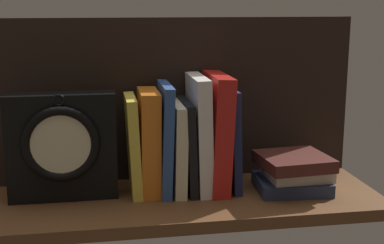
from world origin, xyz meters
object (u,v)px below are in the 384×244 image
at_px(book_white_catcher, 199,133).
at_px(book_navy_bierce, 230,138).
at_px(book_yellow_seinlanguage, 133,145).
at_px(book_orange_pandolfini, 149,142).
at_px(book_cream_twain, 176,147).
at_px(book_blue_modern, 164,138).
at_px(book_red_requiem, 216,132).
at_px(framed_clock, 62,146).
at_px(book_black_skeptic, 187,145).
at_px(book_stack_side, 294,173).

height_order(book_white_catcher, book_navy_bierce, book_white_catcher).
height_order(book_yellow_seinlanguage, book_orange_pandolfini, book_orange_pandolfini).
bearing_deg(book_cream_twain, book_blue_modern, 180.00).
distance_m(book_yellow_seinlanguage, book_cream_twain, 0.09).
bearing_deg(book_yellow_seinlanguage, book_red_requiem, 0.00).
bearing_deg(framed_clock, book_navy_bierce, 2.23).
height_order(book_yellow_seinlanguage, book_navy_bierce, book_navy_bierce).
bearing_deg(book_orange_pandolfini, book_navy_bierce, 0.00).
xyz_separation_m(book_yellow_seinlanguage, book_orange_pandolfini, (0.03, 0.00, 0.01)).
distance_m(book_black_skeptic, book_navy_bierce, 0.10).
xyz_separation_m(book_red_requiem, book_navy_bierce, (0.03, 0.00, -0.01)).
distance_m(book_orange_pandolfini, book_cream_twain, 0.06).
bearing_deg(book_cream_twain, book_navy_bierce, 0.00).
bearing_deg(book_white_catcher, book_orange_pandolfini, 180.00).
height_order(book_navy_bierce, book_stack_side, book_navy_bierce).
xyz_separation_m(book_orange_pandolfini, book_white_catcher, (0.11, 0.00, 0.01)).
height_order(framed_clock, book_stack_side, framed_clock).
bearing_deg(framed_clock, book_cream_twain, 3.33).
bearing_deg(book_navy_bierce, book_orange_pandolfini, 180.00).
height_order(book_black_skeptic, book_navy_bierce, book_navy_bierce).
bearing_deg(book_yellow_seinlanguage, framed_clock, -174.57).
bearing_deg(book_blue_modern, book_red_requiem, 0.00).
bearing_deg(book_stack_side, book_red_requiem, 161.60).
height_order(book_blue_modern, book_black_skeptic, book_blue_modern).
relative_size(book_yellow_seinlanguage, book_navy_bierce, 0.94).
xyz_separation_m(book_orange_pandolfini, framed_clock, (-0.18, -0.01, 0.00)).
distance_m(book_yellow_seinlanguage, book_navy_bierce, 0.21).
bearing_deg(book_yellow_seinlanguage, book_black_skeptic, 0.00).
distance_m(book_black_skeptic, book_white_catcher, 0.04).
bearing_deg(book_black_skeptic, book_cream_twain, 180.00).
distance_m(book_cream_twain, framed_clock, 0.24).
height_order(book_cream_twain, framed_clock, framed_clock).
relative_size(book_orange_pandolfini, book_red_requiem, 0.88).
bearing_deg(book_black_skeptic, book_yellow_seinlanguage, 180.00).
height_order(book_blue_modern, book_stack_side, book_blue_modern).
height_order(book_cream_twain, book_red_requiem, book_red_requiem).
bearing_deg(book_navy_bierce, book_black_skeptic, 180.00).
bearing_deg(book_white_catcher, framed_clock, -177.24).
bearing_deg(book_black_skeptic, book_red_requiem, 0.00).
xyz_separation_m(book_yellow_seinlanguage, book_red_requiem, (0.18, 0.00, 0.02)).
bearing_deg(book_red_requiem, book_stack_side, -18.40).
xyz_separation_m(book_orange_pandolfini, book_stack_side, (0.31, -0.05, -0.07)).
bearing_deg(book_stack_side, book_yellow_seinlanguage, 171.06).
bearing_deg(book_stack_side, book_white_catcher, 164.88).
distance_m(book_white_catcher, book_stack_side, 0.22).
relative_size(book_yellow_seinlanguage, book_orange_pandolfini, 0.95).
relative_size(book_yellow_seinlanguage, book_stack_side, 1.30).
distance_m(framed_clock, book_stack_side, 0.49).
bearing_deg(framed_clock, book_yellow_seinlanguage, 5.43).
height_order(book_orange_pandolfini, book_red_requiem, book_red_requiem).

